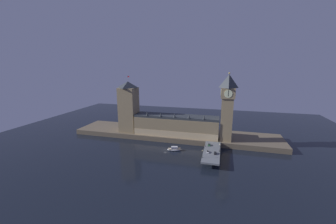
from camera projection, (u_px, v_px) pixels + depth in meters
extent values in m
plane|color=black|center=(165.00, 150.00, 189.88)|extent=(400.00, 400.00, 0.00)
cube|color=brown|center=(175.00, 134.00, 226.11)|extent=(220.00, 42.00, 5.05)
cube|color=#8E7A56|center=(176.00, 126.00, 214.55)|extent=(86.38, 19.81, 18.48)
cube|color=#D5B989|center=(174.00, 135.00, 206.38)|extent=(86.38, 0.20, 6.65)
cube|color=#2D3338|center=(176.00, 117.00, 212.29)|extent=(86.38, 18.23, 2.40)
cone|color=#2D3338|center=(147.00, 114.00, 210.91)|extent=(2.40, 2.40, 4.07)
cone|color=#2D3338|center=(161.00, 114.00, 207.28)|extent=(2.40, 2.40, 4.07)
cone|color=#2D3338|center=(175.00, 115.00, 203.64)|extent=(2.40, 2.40, 4.07)
cone|color=#2D3338|center=(189.00, 116.00, 200.01)|extent=(2.40, 2.40, 4.07)
cone|color=#2D3338|center=(204.00, 117.00, 196.38)|extent=(2.40, 2.40, 4.07)
cube|color=#8E7A56|center=(226.00, 120.00, 196.16)|extent=(10.72, 10.72, 41.40)
cube|color=#8E7A56|center=(228.00, 93.00, 190.61)|extent=(12.65, 12.65, 9.72)
cylinder|color=beige|center=(228.00, 94.00, 184.53)|extent=(7.31, 0.25, 7.31)
cylinder|color=beige|center=(228.00, 92.00, 196.70)|extent=(7.31, 0.25, 7.31)
cylinder|color=beige|center=(235.00, 93.00, 188.99)|extent=(0.25, 7.31, 7.31)
cylinder|color=beige|center=(221.00, 93.00, 192.24)|extent=(0.25, 7.31, 7.31)
cube|color=black|center=(228.00, 93.00, 184.24)|extent=(0.36, 0.10, 5.48)
pyramid|color=#2D3338|center=(229.00, 81.00, 188.22)|extent=(12.65, 12.65, 12.33)
sphere|color=gold|center=(229.00, 73.00, 186.71)|extent=(1.60, 1.60, 1.60)
cube|color=#8E7A56|center=(129.00, 110.00, 224.71)|extent=(17.67, 17.67, 48.13)
pyramid|color=#2D3338|center=(128.00, 85.00, 218.78)|extent=(18.03, 18.03, 6.62)
cylinder|color=#99999E|center=(128.00, 79.00, 217.41)|extent=(0.24, 0.24, 6.00)
cube|color=red|center=(128.00, 77.00, 216.68)|extent=(2.00, 0.08, 1.20)
cube|color=slate|center=(212.00, 152.00, 173.40)|extent=(13.68, 46.00, 1.40)
cube|color=brown|center=(211.00, 159.00, 166.79)|extent=(11.63, 3.20, 4.26)
cube|color=brown|center=(212.00, 151.00, 181.25)|extent=(11.63, 3.20, 4.26)
cube|color=#235633|center=(209.00, 145.00, 185.24)|extent=(1.97, 4.39, 0.89)
cube|color=black|center=(209.00, 144.00, 185.10)|extent=(1.61, 1.98, 0.45)
cylinder|color=black|center=(208.00, 145.00, 186.83)|extent=(0.22, 0.64, 0.64)
cylinder|color=black|center=(210.00, 145.00, 186.35)|extent=(0.22, 0.64, 0.64)
cylinder|color=black|center=(208.00, 146.00, 184.26)|extent=(0.22, 0.64, 0.64)
cylinder|color=black|center=(210.00, 146.00, 183.79)|extent=(0.22, 0.64, 0.64)
cube|color=silver|center=(208.00, 152.00, 170.25)|extent=(1.99, 4.18, 0.69)
cube|color=black|center=(208.00, 151.00, 170.12)|extent=(1.63, 1.88, 0.45)
cylinder|color=black|center=(207.00, 151.00, 171.75)|extent=(0.22, 0.64, 0.64)
cylinder|color=black|center=(209.00, 152.00, 171.27)|extent=(0.22, 0.64, 0.64)
cylinder|color=black|center=(207.00, 153.00, 169.31)|extent=(0.22, 0.64, 0.64)
cylinder|color=black|center=(209.00, 153.00, 168.83)|extent=(0.22, 0.64, 0.64)
cube|color=black|center=(215.00, 153.00, 167.51)|extent=(1.77, 4.63, 0.96)
cube|color=black|center=(215.00, 152.00, 167.36)|extent=(1.45, 2.08, 0.45)
cylinder|color=black|center=(216.00, 154.00, 166.02)|extent=(0.22, 0.64, 0.64)
cylinder|color=black|center=(214.00, 154.00, 166.44)|extent=(0.22, 0.64, 0.64)
cylinder|color=black|center=(216.00, 153.00, 168.73)|extent=(0.22, 0.64, 0.64)
cylinder|color=black|center=(214.00, 153.00, 169.15)|extent=(0.22, 0.64, 0.64)
cylinder|color=black|center=(219.00, 151.00, 172.43)|extent=(0.28, 0.28, 0.78)
cylinder|color=#47384C|center=(219.00, 150.00, 172.28)|extent=(0.38, 0.38, 0.65)
sphere|color=tan|center=(219.00, 150.00, 172.19)|extent=(0.21, 0.21, 0.21)
cylinder|color=black|center=(205.00, 146.00, 182.46)|extent=(0.28, 0.28, 0.85)
cylinder|color=#47384C|center=(205.00, 145.00, 182.30)|extent=(0.38, 0.38, 0.71)
sphere|color=tan|center=(205.00, 145.00, 182.19)|extent=(0.23, 0.23, 0.23)
cylinder|color=#2D3333|center=(202.00, 157.00, 160.94)|extent=(0.56, 0.56, 0.50)
cylinder|color=#2D3333|center=(202.00, 154.00, 160.34)|extent=(0.18, 0.18, 4.96)
sphere|color=#F9E5A3|center=(203.00, 150.00, 159.69)|extent=(0.60, 0.60, 0.60)
sphere|color=#F9E5A3|center=(202.00, 151.00, 159.88)|extent=(0.44, 0.44, 0.44)
sphere|color=#F9E5A3|center=(203.00, 151.00, 159.65)|extent=(0.44, 0.44, 0.44)
cylinder|color=#2D3333|center=(220.00, 152.00, 171.58)|extent=(0.56, 0.56, 0.50)
cylinder|color=#2D3333|center=(220.00, 148.00, 170.92)|extent=(0.18, 0.18, 5.54)
sphere|color=#F9E5A3|center=(220.00, 144.00, 170.20)|extent=(0.60, 0.60, 0.60)
sphere|color=#F9E5A3|center=(219.00, 145.00, 170.39)|extent=(0.44, 0.44, 0.44)
sphere|color=#F9E5A3|center=(221.00, 145.00, 170.16)|extent=(0.44, 0.44, 0.44)
ellipsoid|color=white|center=(174.00, 150.00, 188.34)|extent=(13.65, 7.90, 1.86)
cube|color=tan|center=(174.00, 149.00, 188.15)|extent=(11.91, 6.59, 0.24)
cube|color=silver|center=(174.00, 148.00, 187.92)|extent=(6.35, 4.33, 1.86)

